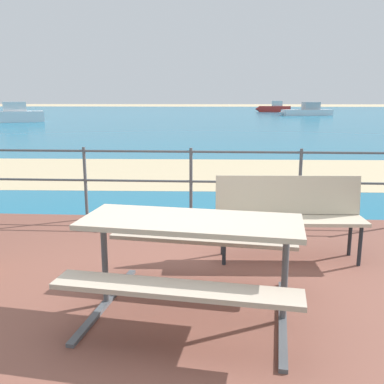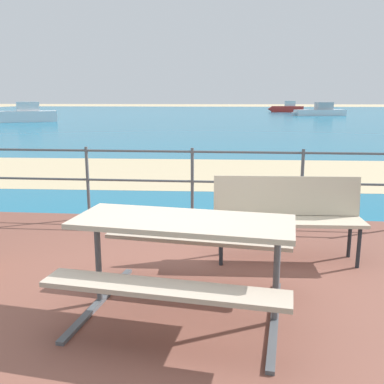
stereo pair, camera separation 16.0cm
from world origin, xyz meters
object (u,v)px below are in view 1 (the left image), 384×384
object	(u,v)px
boat_near	(9,115)
picnic_table	(191,243)
park_bench	(289,210)
boat_mid	(274,108)
boat_far	(307,111)

from	to	relation	value
boat_near	picnic_table	bearing A→B (deg)	93.64
park_bench	boat_near	size ratio (longest dim) A/B	0.31
picnic_table	boat_near	xyz separation A→B (m)	(-14.97, 27.49, -0.11)
park_bench	boat_mid	world-z (taller)	boat_mid
boat_far	boat_mid	bearing A→B (deg)	-94.59
park_bench	boat_mid	distance (m)	51.24
boat_near	boat_mid	bearing A→B (deg)	-156.77
park_bench	boat_far	size ratio (longest dim) A/B	0.28
boat_near	boat_far	distance (m)	27.77
boat_mid	boat_far	distance (m)	10.96
picnic_table	boat_far	distance (m)	42.36
park_bench	boat_near	xyz separation A→B (m)	(-15.92, 26.21, -0.06)
picnic_table	boat_near	distance (m)	31.30
boat_far	park_bench	bearing A→B (deg)	63.58
boat_near	park_bench	bearing A→B (deg)	96.36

